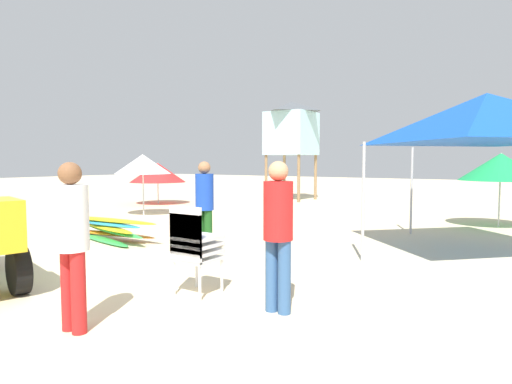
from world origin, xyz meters
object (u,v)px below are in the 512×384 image
Objects in this scene: stacked_plastic_chairs at (193,243)px; lifeguard_near_right at (72,235)px; popup_canopy at (486,118)px; surfboard_pile at (108,229)px; lifeguard_tower at (291,128)px; beach_umbrella_far at (158,173)px; traffic_cone_near at (192,232)px; lifeguard_near_left at (278,226)px; beach_umbrella_mid at (501,167)px; beach_umbrella_left at (143,164)px; lifeguard_near_center at (205,202)px.

stacked_plastic_chairs is 0.68× the size of lifeguard_near_right.
popup_canopy is at bearing 64.29° from lifeguard_near_right.
lifeguard_tower is (-1.46, 10.52, 2.83)m from surfboard_pile.
lifeguard_near_right is 6.84m from popup_canopy.
surfboard_pile is 7.98m from beach_umbrella_far.
stacked_plastic_chairs reaches higher than traffic_cone_near.
lifeguard_near_left is 0.84× the size of beach_umbrella_mid.
stacked_plastic_chairs is 0.59× the size of beach_umbrella_left.
lifeguard_near_center is (-1.36, 1.84, 0.29)m from stacked_plastic_chairs.
lifeguard_near_center is (2.57, 0.05, 0.70)m from surfboard_pile.
traffic_cone_near is at bearing -39.52° from beach_umbrella_far.
lifeguard_near_right is (3.73, -3.27, 0.70)m from surfboard_pile.
surfboard_pile is at bearing 138.84° from lifeguard_near_right.
lifeguard_near_left is at bearing -108.81° from popup_canopy.
traffic_cone_near is at bearing 132.01° from stacked_plastic_chairs.
beach_umbrella_left reaches higher than beach_umbrella_mid.
beach_umbrella_far is at bearing 142.00° from lifeguard_near_left.
lifeguard_near_right reaches higher than surfboard_pile.
beach_umbrella_far is at bearing -177.72° from beach_umbrella_mid.
popup_canopy is 1.65× the size of beach_umbrella_mid.
beach_umbrella_mid is (2.69, 8.41, 0.87)m from stacked_plastic_chairs.
lifeguard_near_left reaches higher than surfboard_pile.
lifeguard_near_left is 3.10m from lifeguard_near_center.
popup_canopy is at bearing -89.95° from beach_umbrella_mid.
lifeguard_near_left is 4.95m from popup_canopy.
lifeguard_near_left reaches higher than lifeguard_near_right.
lifeguard_near_right is 10.32m from beach_umbrella_mid.
lifeguard_near_left reaches higher than traffic_cone_near.
surfboard_pile is (-3.94, 1.79, -0.41)m from stacked_plastic_chairs.
popup_canopy is at bearing 22.56° from surfboard_pile.
lifeguard_near_center is 0.84× the size of beach_umbrella_mid.
beach_umbrella_left is at bearing 142.13° from stacked_plastic_chairs.
popup_canopy reaches higher than lifeguard_near_center.
lifeguard_tower is at bearing 80.43° from beach_umbrella_left.
surfboard_pile is at bearing 155.60° from stacked_plastic_chairs.
surfboard_pile is 4.83× the size of traffic_cone_near.
lifeguard_near_right is at bearing -97.74° from stacked_plastic_chairs.
stacked_plastic_chairs is 4.34m from surfboard_pile.
surfboard_pile is at bearing 161.38° from lifeguard_near_left.
beach_umbrella_left is 0.87× the size of beach_umbrella_far.
lifeguard_near_center is at bearing -68.94° from lifeguard_tower.
beach_umbrella_mid is (-0.00, 3.87, -0.88)m from popup_canopy.
popup_canopy is 5.68m from traffic_cone_near.
surfboard_pile is at bearing -51.47° from beach_umbrella_left.
beach_umbrella_far is at bearing 138.29° from stacked_plastic_chairs.
lifeguard_near_right is at bearing -115.71° from popup_canopy.
traffic_cone_near is (1.86, 0.52, 0.03)m from surfboard_pile.
beach_umbrella_mid is at bearing 58.28° from lifeguard_near_center.
lifeguard_near_center is 0.76× the size of beach_umbrella_far.
traffic_cone_near is (3.32, -10.01, -2.80)m from lifeguard_tower.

